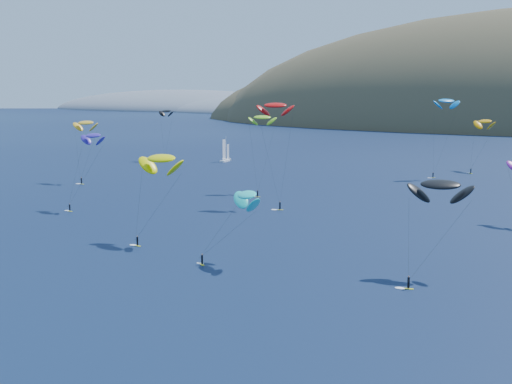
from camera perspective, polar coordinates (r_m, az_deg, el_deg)
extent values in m
ellipsoid|color=#3D3526|center=(677.82, 9.56, 5.13)|extent=(340.00, 240.00, 120.00)
ellipsoid|color=slate|center=(986.67, -6.04, 6.42)|extent=(400.00, 240.00, 60.00)
ellipsoid|color=slate|center=(878.56, 0.00, 6.28)|extent=(240.00, 180.00, 44.00)
cube|color=white|center=(294.46, -2.46, 2.51)|extent=(2.79, 7.34, 0.86)
cylinder|color=white|center=(294.39, -2.42, 3.49)|extent=(0.13, 0.13, 10.02)
cube|color=yellow|center=(232.86, -13.78, 0.62)|extent=(1.67, 0.58, 0.09)
cylinder|color=black|center=(232.73, -13.79, 0.87)|extent=(0.39, 0.39, 1.76)
sphere|color=#8C6047|center=(232.60, -13.80, 1.12)|extent=(0.29, 0.29, 0.29)
ellipsoid|color=gold|center=(237.06, -13.47, 5.41)|extent=(9.29, 4.76, 5.05)
cube|color=yellow|center=(140.87, -9.46, -4.28)|extent=(1.55, 0.63, 0.08)
cylinder|color=black|center=(140.66, -9.47, -3.90)|extent=(0.35, 0.35, 1.61)
sphere|color=#8C6047|center=(140.47, -9.48, -3.53)|extent=(0.27, 0.27, 0.27)
ellipsoid|color=#EAE801|center=(142.23, -7.59, 2.69)|extent=(11.33, 6.40, 6.00)
cube|color=yellow|center=(199.91, 0.13, -0.40)|extent=(1.48, 1.16, 0.08)
cylinder|color=black|center=(199.77, 0.13, -0.13)|extent=(0.35, 0.35, 1.58)
sphere|color=#8C6047|center=(199.63, 0.13, 0.13)|extent=(0.27, 0.27, 0.27)
ellipsoid|color=#80CD1E|center=(208.99, 0.51, 6.00)|extent=(8.49, 7.23, 4.33)
cube|color=yellow|center=(248.89, 13.97, 1.11)|extent=(1.36, 1.34, 0.08)
cylinder|color=black|center=(248.78, 13.98, 1.32)|extent=(0.35, 0.35, 1.58)
sphere|color=#8C6047|center=(248.67, 13.98, 1.53)|extent=(0.27, 0.27, 0.27)
ellipsoid|color=#067BCE|center=(249.61, 14.99, 7.07)|extent=(9.47, 9.36, 5.07)
cube|color=yellow|center=(124.96, -4.33, -5.82)|extent=(1.38, 1.26, 0.08)
cylinder|color=black|center=(124.74, -4.34, -5.42)|extent=(0.34, 0.34, 1.56)
sphere|color=#8C6047|center=(124.52, -4.34, -5.01)|extent=(0.26, 0.26, 0.26)
ellipsoid|color=#15D2C5|center=(124.07, -0.73, -0.22)|extent=(9.50, 8.93, 4.98)
cube|color=yellow|center=(112.67, 12.09, -7.58)|extent=(1.61, 0.78, 0.09)
cylinder|color=black|center=(112.41, 12.10, -7.11)|extent=(0.36, 0.36, 1.65)
sphere|color=#8C6047|center=(112.16, 12.12, -6.64)|extent=(0.28, 0.28, 0.28)
ellipsoid|color=black|center=(119.74, 14.55, 0.58)|extent=(10.72, 6.70, 5.55)
cube|color=yellow|center=(179.07, 1.92, -1.44)|extent=(1.72, 1.06, 0.09)
cylinder|color=black|center=(178.90, 1.93, -1.11)|extent=(0.39, 0.39, 1.77)
sphere|color=#8C6047|center=(178.73, 1.93, -0.79)|extent=(0.30, 0.30, 0.30)
ellipsoid|color=#C10B09|center=(183.66, 1.56, 6.95)|extent=(9.96, 7.25, 5.05)
cube|color=yellow|center=(183.05, -14.67, -1.50)|extent=(1.49, 0.61, 0.08)
cylinder|color=black|center=(182.90, -14.68, -1.22)|extent=(0.34, 0.34, 1.55)
sphere|color=#8C6047|center=(182.75, -14.69, -0.94)|extent=(0.26, 0.26, 0.26)
ellipsoid|color=#32209C|center=(183.95, -12.90, 4.43)|extent=(8.24, 4.67, 4.36)
cube|color=yellow|center=(265.21, 16.80, 1.43)|extent=(1.43, 1.20, 0.08)
cylinder|color=black|center=(265.10, 16.81, 1.63)|extent=(0.34, 0.34, 1.56)
sphere|color=#8C6047|center=(265.00, 16.82, 1.82)|extent=(0.26, 0.26, 0.26)
ellipsoid|color=#D28B03|center=(274.96, 17.83, 5.41)|extent=(10.67, 9.51, 5.50)
cube|color=yellow|center=(298.44, -7.24, 2.47)|extent=(1.43, 0.64, 0.08)
cylinder|color=black|center=(298.35, -7.24, 2.64)|extent=(0.32, 0.32, 1.47)
sphere|color=#8C6047|center=(298.26, -7.24, 2.80)|extent=(0.25, 0.25, 0.25)
ellipsoid|color=black|center=(300.42, -7.20, 6.44)|extent=(8.02, 4.80, 4.19)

